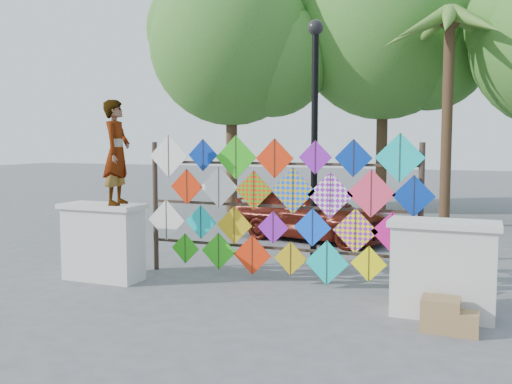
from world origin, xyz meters
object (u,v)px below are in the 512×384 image
(lamppost, at_px, (315,120))
(sedan, at_px, (312,212))
(kite_rack, at_px, (281,208))
(vendor_woman, at_px, (117,153))

(lamppost, bearing_deg, sedan, 106.90)
(kite_rack, distance_m, sedan, 4.14)
(vendor_woman, bearing_deg, kite_rack, -82.63)
(kite_rack, relative_size, lamppost, 1.12)
(vendor_woman, bearing_deg, sedan, -33.41)
(vendor_woman, xyz_separation_m, lamppost, (2.69, 2.20, 0.56))
(vendor_woman, height_order, sedan, vendor_woman)
(vendor_woman, distance_m, lamppost, 3.52)
(kite_rack, height_order, sedan, kite_rack)
(lamppost, bearing_deg, vendor_woman, -140.71)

